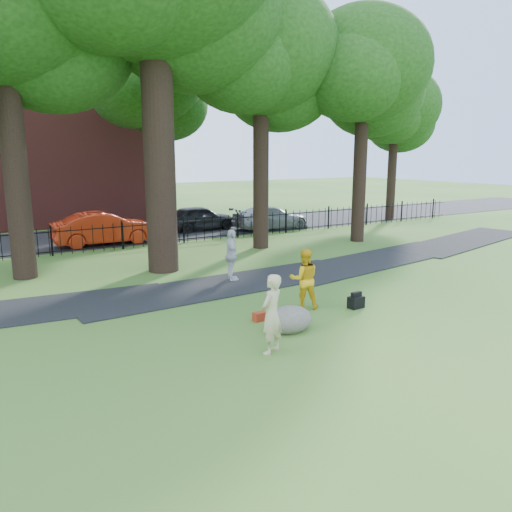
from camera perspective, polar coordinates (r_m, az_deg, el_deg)
ground at (r=12.71m, az=1.21°, el=-7.83°), size 120.00×120.00×0.00m
footpath at (r=16.41m, az=-3.26°, el=-3.35°), size 36.07×3.85×0.03m
street at (r=27.19m, az=-17.43°, el=2.12°), size 80.00×7.00×0.02m
iron_fence at (r=23.29m, az=-15.04°, el=2.24°), size 44.00×0.04×1.20m
tree_row at (r=20.14m, az=-11.50°, el=22.62°), size 26.82×7.96×12.42m
woman at (r=10.71m, az=1.79°, el=-6.65°), size 0.76×0.65×1.75m
man at (r=13.83m, az=5.52°, el=-2.62°), size 1.01×0.93×1.69m
pedestrian at (r=16.76m, az=-2.81°, el=0.07°), size 0.74×1.12×1.77m
boulder at (r=12.20m, az=3.87°, el=-7.01°), size 1.41×1.26×0.68m
backpack at (r=14.24m, az=11.36°, el=-5.21°), size 0.45×0.29×0.33m
red_bag at (r=12.94m, az=0.42°, el=-6.93°), size 0.35×0.23×0.23m
red_sedan at (r=24.59m, az=-16.93°, el=3.03°), size 4.77×1.79×1.56m
grey_car at (r=28.22m, az=-6.47°, el=4.35°), size 4.18×1.78×1.41m
silver_car at (r=28.44m, az=1.68°, el=4.39°), size 4.62×2.03×1.32m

